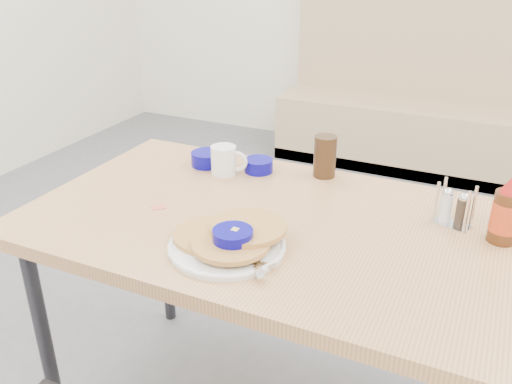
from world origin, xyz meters
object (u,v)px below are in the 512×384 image
at_px(creamer_bowl, 207,159).
at_px(amber_tumbler, 325,156).
at_px(condiment_caddy, 454,211).
at_px(syrup_bottle, 506,213).
at_px(pancake_plate, 229,240).
at_px(coffee_mug, 225,160).
at_px(booth_bench, 421,116).
at_px(dining_table, 279,240).
at_px(grits_setting, 233,244).
at_px(butter_bowl, 259,165).

distance_m(creamer_bowl, amber_tumbler, 0.40).
height_order(condiment_caddy, syrup_bottle, syrup_bottle).
height_order(pancake_plate, coffee_mug, coffee_mug).
bearing_deg(creamer_bowl, amber_tumbler, 11.89).
height_order(booth_bench, syrup_bottle, booth_bench).
bearing_deg(booth_bench, coffee_mug, -97.00).
bearing_deg(condiment_caddy, pancake_plate, -125.41).
height_order(dining_table, grits_setting, grits_setting).
distance_m(coffee_mug, syrup_bottle, 0.84).
bearing_deg(creamer_bowl, pancake_plate, -54.53).
height_order(dining_table, butter_bowl, butter_bowl).
height_order(amber_tumbler, condiment_caddy, amber_tumbler).
relative_size(creamer_bowl, condiment_caddy, 0.87).
bearing_deg(grits_setting, amber_tumbler, 85.27).
bearing_deg(coffee_mug, amber_tumbler, 22.02).
bearing_deg(amber_tumbler, coffee_mug, -157.98).
relative_size(pancake_plate, syrup_bottle, 1.63).
bearing_deg(dining_table, condiment_caddy, 21.74).
relative_size(pancake_plate, grits_setting, 1.26).
bearing_deg(amber_tumbler, booth_bench, 90.33).
relative_size(grits_setting, condiment_caddy, 1.98).
relative_size(butter_bowl, syrup_bottle, 0.52).
bearing_deg(syrup_bottle, pancake_plate, -152.15).
bearing_deg(amber_tumbler, syrup_bottle, -21.06).
xyz_separation_m(dining_table, grits_setting, (-0.03, -0.21, 0.09)).
xyz_separation_m(dining_table, pancake_plate, (-0.06, -0.19, 0.08)).
distance_m(dining_table, grits_setting, 0.23).
xyz_separation_m(amber_tumbler, condiment_caddy, (0.42, -0.17, -0.03)).
distance_m(creamer_bowl, syrup_bottle, 0.94).
height_order(booth_bench, condiment_caddy, booth_bench).
distance_m(dining_table, butter_bowl, 0.35).
relative_size(booth_bench, amber_tumbler, 14.14).
distance_m(dining_table, pancake_plate, 0.21).
distance_m(dining_table, syrup_bottle, 0.58).
bearing_deg(coffee_mug, booth_bench, 83.00).
height_order(pancake_plate, creamer_bowl, pancake_plate).
height_order(amber_tumbler, syrup_bottle, syrup_bottle).
xyz_separation_m(dining_table, creamer_bowl, (-0.38, 0.26, 0.08)).
xyz_separation_m(pancake_plate, coffee_mug, (-0.23, 0.41, 0.03)).
bearing_deg(booth_bench, grits_setting, -90.69).
distance_m(booth_bench, coffee_mug, 2.38).
height_order(dining_table, syrup_bottle, syrup_bottle).
bearing_deg(syrup_bottle, dining_table, -166.47).
height_order(pancake_plate, amber_tumbler, amber_tumbler).
bearing_deg(dining_table, amber_tumbler, 87.87).
bearing_deg(condiment_caddy, booth_bench, 118.31).
xyz_separation_m(booth_bench, pancake_plate, (-0.06, -2.72, 0.43)).
relative_size(dining_table, creamer_bowl, 13.48).
relative_size(coffee_mug, butter_bowl, 1.28).
xyz_separation_m(grits_setting, amber_tumbler, (0.05, 0.55, 0.04)).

